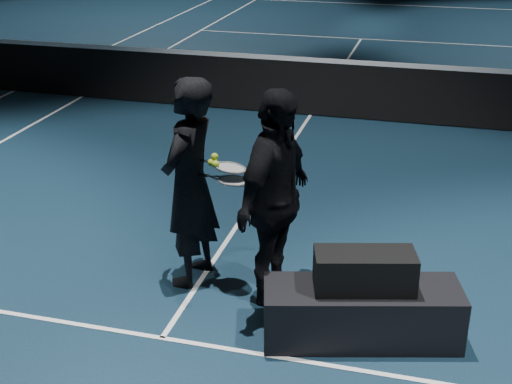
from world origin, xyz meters
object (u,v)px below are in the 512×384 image
(racket_upper, at_px, (230,168))
(tennis_balls, at_px, (214,161))
(racket_bag, at_px, (365,271))
(player_a, at_px, (190,183))
(racket_lower, at_px, (233,181))
(player_bench, at_px, (362,313))
(player_b, at_px, (275,200))

(racket_upper, relative_size, tennis_balls, 5.67)
(racket_bag, bearing_deg, tennis_balls, 144.90)
(player_a, height_order, racket_lower, player_a)
(player_bench, xyz_separation_m, tennis_balls, (-1.42, 0.53, 1.00))
(player_a, bearing_deg, player_bench, 79.06)
(player_b, height_order, tennis_balls, player_b)
(racket_lower, relative_size, racket_upper, 1.00)
(player_b, bearing_deg, player_bench, -102.34)
(racket_upper, distance_m, tennis_balls, 0.16)
(player_bench, distance_m, racket_lower, 1.57)
(tennis_balls, bearing_deg, racket_upper, 2.44)
(player_bench, distance_m, tennis_balls, 1.81)
(tennis_balls, bearing_deg, racket_lower, -12.60)
(player_a, bearing_deg, player_b, 86.74)
(racket_bag, bearing_deg, player_b, 139.37)
(player_a, bearing_deg, racket_bag, 79.06)
(player_bench, height_order, player_a, player_a)
(racket_bag, height_order, player_a, player_a)
(racket_bag, distance_m, tennis_balls, 1.63)
(player_b, bearing_deg, racket_upper, 87.27)
(player_bench, height_order, player_b, player_b)
(player_bench, xyz_separation_m, racket_lower, (-1.23, 0.48, 0.85))
(racket_lower, bearing_deg, racket_upper, 141.34)
(racket_bag, distance_m, racket_lower, 1.40)
(racket_upper, bearing_deg, player_bench, -15.56)
(racket_bag, height_order, player_b, player_b)
(racket_lower, height_order, racket_upper, racket_upper)
(player_bench, height_order, racket_upper, racket_upper)
(player_a, bearing_deg, racket_upper, 92.45)
(racket_bag, distance_m, player_b, 0.99)
(player_b, bearing_deg, racket_lower, 92.35)
(player_a, distance_m, player_b, 0.85)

